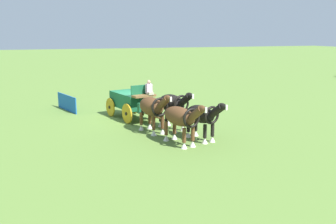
# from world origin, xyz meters

# --- Properties ---
(ground_plane) EXTENTS (220.00, 220.00, 0.00)m
(ground_plane) POSITION_xyz_m (0.00, 0.00, 0.00)
(ground_plane) COLOR olive
(show_wagon) EXTENTS (5.90, 2.61, 2.58)m
(show_wagon) POSITION_xyz_m (0.15, 0.04, 1.12)
(show_wagon) COLOR #195B38
(show_wagon) RESTS_ON ground
(draft_horse_rear_near) EXTENTS (3.07, 1.44, 2.28)m
(draft_horse_rear_near) POSITION_xyz_m (3.54, 1.53, 1.41)
(draft_horse_rear_near) COLOR black
(draft_horse_rear_near) RESTS_ON ground
(draft_horse_rear_off) EXTENTS (2.91, 1.42, 2.25)m
(draft_horse_rear_off) POSITION_xyz_m (3.85, 0.27, 1.38)
(draft_horse_rear_off) COLOR brown
(draft_horse_rear_off) RESTS_ON ground
(draft_horse_lead_near) EXTENTS (2.93, 1.31, 2.13)m
(draft_horse_lead_near) POSITION_xyz_m (6.09, 2.15, 1.27)
(draft_horse_lead_near) COLOR black
(draft_horse_lead_near) RESTS_ON ground
(draft_horse_lead_off) EXTENTS (3.18, 1.41, 2.18)m
(draft_horse_lead_off) POSITION_xyz_m (6.39, 0.88, 1.32)
(draft_horse_lead_off) COLOR brown
(draft_horse_lead_off) RESTS_ON ground
(sponsor_banner) EXTENTS (3.08, 0.99, 1.10)m
(sponsor_banner) POSITION_xyz_m (-3.74, -3.63, 0.55)
(sponsor_banner) COLOR #1959B2
(sponsor_banner) RESTS_ON ground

